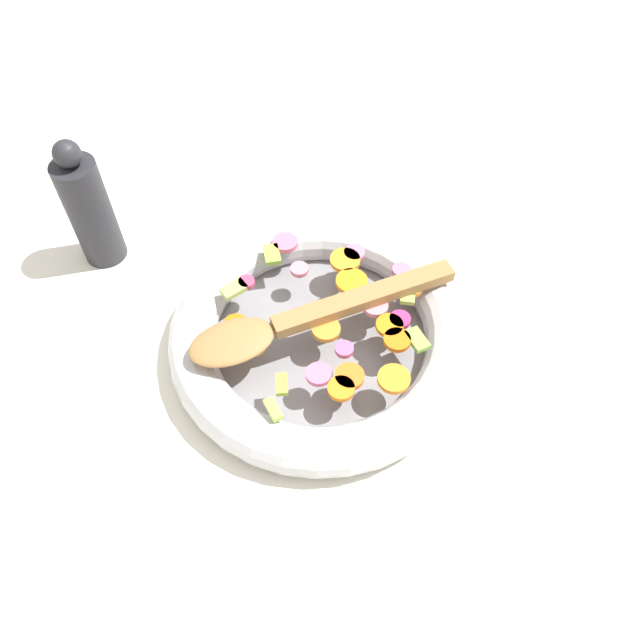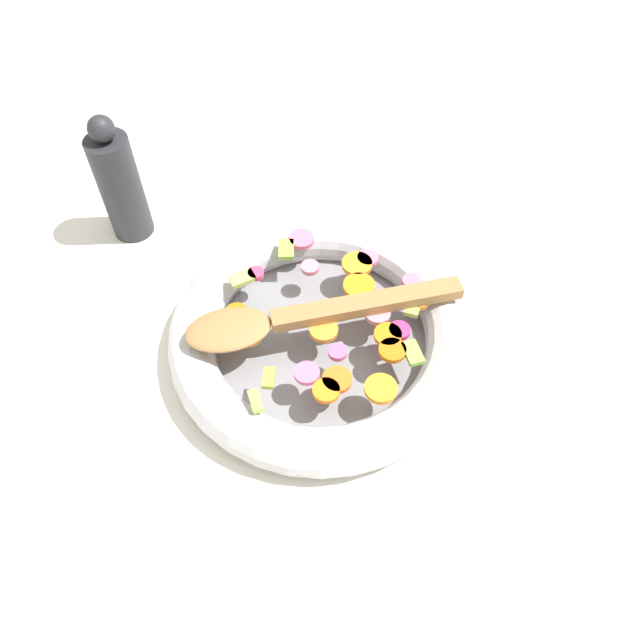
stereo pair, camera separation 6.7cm
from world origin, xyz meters
The scene contains 5 objects.
ground_plane centered at (0.00, 0.00, 0.00)m, with size 4.00×4.00×0.00m, color silver.
skillet centered at (0.00, 0.00, 0.02)m, with size 0.33×0.33×0.05m.
chopped_vegetables centered at (0.01, -0.02, 0.05)m, with size 0.25×0.25×0.01m.
wooden_spoon centered at (-0.01, 0.02, 0.06)m, with size 0.16×0.29×0.01m.
pepper_mill centered at (0.14, 0.27, 0.08)m, with size 0.05×0.05×0.17m.
Camera 1 is at (-0.40, -0.01, 0.59)m, focal length 35.00 mm.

